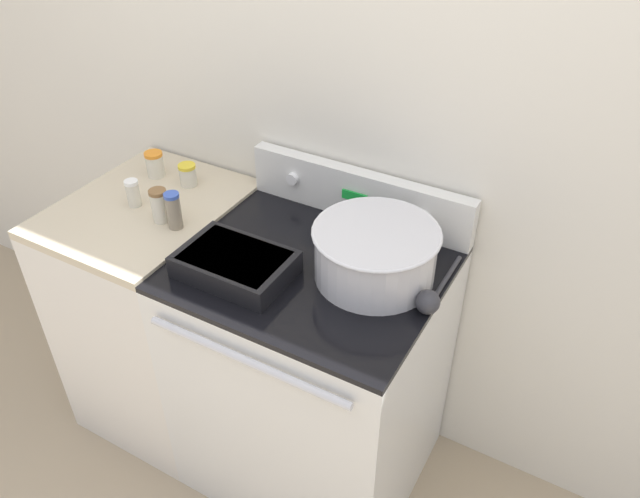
# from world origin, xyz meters

# --- Properties ---
(kitchen_wall) EXTENTS (8.00, 0.05, 2.50)m
(kitchen_wall) POSITION_xyz_m (0.00, 0.71, 1.25)
(kitchen_wall) COLOR silver
(kitchen_wall) RESTS_ON ground_plane
(stove_range) EXTENTS (0.78, 0.70, 0.95)m
(stove_range) POSITION_xyz_m (0.00, 0.34, 0.48)
(stove_range) COLOR silver
(stove_range) RESTS_ON ground_plane
(control_panel) EXTENTS (0.78, 0.07, 0.17)m
(control_panel) POSITION_xyz_m (0.00, 0.65, 1.04)
(control_panel) COLOR silver
(control_panel) RESTS_ON stove_range
(side_counter) EXTENTS (0.54, 0.67, 0.97)m
(side_counter) POSITION_xyz_m (-0.66, 0.34, 0.48)
(side_counter) COLOR silver
(side_counter) RESTS_ON ground_plane
(mixing_bowl) EXTENTS (0.37, 0.37, 0.16)m
(mixing_bowl) POSITION_xyz_m (0.18, 0.39, 1.04)
(mixing_bowl) COLOR silver
(mixing_bowl) RESTS_ON stove_range
(casserole_dish) EXTENTS (0.33, 0.22, 0.07)m
(casserole_dish) POSITION_xyz_m (-0.18, 0.20, 0.99)
(casserole_dish) COLOR black
(casserole_dish) RESTS_ON stove_range
(ladle) EXTENTS (0.07, 0.30, 0.07)m
(ladle) POSITION_xyz_m (0.38, 0.34, 0.98)
(ladle) COLOR #333338
(ladle) RESTS_ON stove_range
(spice_jar_blue_cap) EXTENTS (0.05, 0.05, 0.12)m
(spice_jar_blue_cap) POSITION_xyz_m (-0.48, 0.29, 1.03)
(spice_jar_blue_cap) COLOR gray
(spice_jar_blue_cap) RESTS_ON side_counter
(spice_jar_brown_cap) EXTENTS (0.06, 0.06, 0.11)m
(spice_jar_brown_cap) POSITION_xyz_m (-0.54, 0.29, 1.02)
(spice_jar_brown_cap) COLOR beige
(spice_jar_brown_cap) RESTS_ON side_counter
(spice_jar_yellow_cap) EXTENTS (0.06, 0.06, 0.08)m
(spice_jar_yellow_cap) POSITION_xyz_m (-0.61, 0.52, 1.01)
(spice_jar_yellow_cap) COLOR beige
(spice_jar_yellow_cap) RESTS_ON side_counter
(spice_jar_white_cap) EXTENTS (0.05, 0.05, 0.09)m
(spice_jar_white_cap) POSITION_xyz_m (-0.68, 0.32, 1.01)
(spice_jar_white_cap) COLOR beige
(spice_jar_white_cap) RESTS_ON side_counter
(spice_jar_orange_cap) EXTENTS (0.07, 0.07, 0.09)m
(spice_jar_orange_cap) POSITION_xyz_m (-0.75, 0.51, 1.01)
(spice_jar_orange_cap) COLOR beige
(spice_jar_orange_cap) RESTS_ON side_counter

